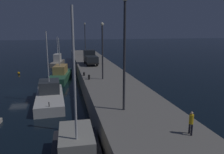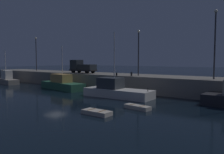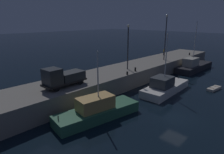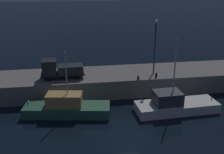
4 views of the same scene
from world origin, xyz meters
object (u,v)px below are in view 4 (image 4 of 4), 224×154
fishing_trawler_red (66,107)px  lamp_post_east (155,42)px  fishing_boat_orange (174,105)px  bollard_west (138,78)px  utility_truck (60,69)px  bollard_central (156,75)px

fishing_trawler_red → lamp_post_east: size_ratio=1.40×
fishing_boat_orange → fishing_trawler_red: bearing=174.5°
bollard_west → utility_truck: bearing=167.9°
bollard_central → bollard_west: bearing=-170.6°
utility_truck → bollard_central: bearing=-7.8°
utility_truck → lamp_post_east: bearing=0.3°
fishing_trawler_red → utility_truck: size_ratio=1.80×
fishing_boat_orange → lamp_post_east: bearing=94.7°
fishing_trawler_red → bollard_central: fishing_trawler_red is taller
bollard_west → fishing_trawler_red: bearing=-159.8°
lamp_post_east → bollard_west: (-2.77, -2.24, -4.13)m
lamp_post_east → utility_truck: (-12.86, -0.07, -3.13)m
lamp_post_east → utility_truck: bearing=-179.7°
utility_truck → bollard_central: 12.83m
bollard_central → fishing_boat_orange: bearing=-81.6°
fishing_boat_orange → bollard_central: size_ratio=15.80×
fishing_trawler_red → lamp_post_east: lamp_post_east is taller
fishing_trawler_red → fishing_boat_orange: size_ratio=1.04×
fishing_boat_orange → utility_truck: fishing_boat_orange is taller
utility_truck → fishing_trawler_red: bearing=-83.8°
fishing_boat_orange → bollard_west: (-3.35, 4.71, 1.92)m
bollard_west → bollard_central: 2.63m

